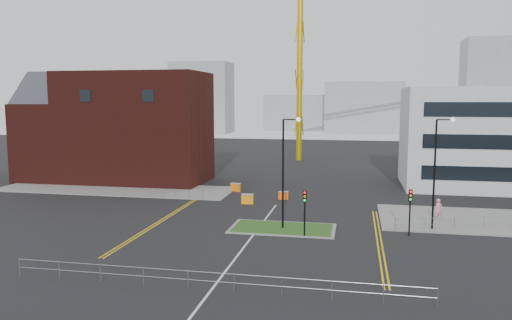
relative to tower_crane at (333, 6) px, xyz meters
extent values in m
plane|color=black|center=(-3.35, -57.20, -26.45)|extent=(200.00, 200.00, 0.00)
cube|color=slate|center=(-23.35, -35.20, -26.39)|extent=(28.00, 8.00, 0.12)
cube|color=slate|center=(-1.35, -49.20, -26.41)|extent=(8.60, 4.60, 0.08)
cube|color=#274D19|center=(-1.35, -49.20, -26.39)|extent=(8.00, 4.00, 0.12)
cube|color=#421410|center=(-23.35, -29.20, -19.45)|extent=(18.00, 10.00, 14.00)
cube|color=black|center=(-27.35, -34.22, -15.45)|extent=(1.40, 0.10, 1.40)
cube|color=black|center=(-19.35, -34.22, -15.45)|extent=(1.40, 0.10, 1.40)
cube|color=#421410|center=(-35.35, -29.20, -21.45)|extent=(6.00, 10.00, 10.00)
cube|color=#2D3038|center=(-35.35, -29.20, -16.45)|extent=(6.40, 8.49, 8.49)
cylinder|color=gold|center=(-5.35, -2.20, -9.28)|extent=(1.00, 1.00, 34.34)
cylinder|color=black|center=(-1.35, -49.20, -21.95)|extent=(0.16, 0.16, 9.00)
cylinder|color=black|center=(-0.75, -49.20, -17.45)|extent=(1.20, 0.10, 0.10)
sphere|color=silver|center=(-0.15, -49.20, -17.45)|extent=(0.36, 0.36, 0.36)
cylinder|color=black|center=(10.65, -47.20, -21.95)|extent=(0.16, 0.16, 9.00)
cylinder|color=black|center=(11.25, -47.20, -17.45)|extent=(1.20, 0.10, 0.10)
sphere|color=silver|center=(11.85, -47.20, -17.45)|extent=(0.36, 0.36, 0.36)
cylinder|color=black|center=(0.65, -51.20, -24.95)|extent=(0.12, 0.12, 3.00)
cube|color=black|center=(0.65, -51.20, -23.25)|extent=(0.28, 0.22, 0.90)
sphere|color=red|center=(0.65, -51.33, -22.95)|extent=(0.18, 0.18, 0.18)
sphere|color=orange|center=(0.65, -51.33, -23.25)|extent=(0.18, 0.18, 0.18)
sphere|color=#0CCC33|center=(0.65, -51.33, -23.55)|extent=(0.18, 0.18, 0.18)
cylinder|color=black|center=(8.65, -49.20, -24.95)|extent=(0.12, 0.12, 3.00)
cube|color=black|center=(8.65, -49.20, -23.25)|extent=(0.28, 0.22, 0.90)
sphere|color=red|center=(8.65, -49.33, -22.95)|extent=(0.18, 0.18, 0.18)
sphere|color=orange|center=(8.65, -49.33, -23.25)|extent=(0.18, 0.18, 0.18)
sphere|color=#0CCC33|center=(8.65, -49.33, -23.55)|extent=(0.18, 0.18, 0.18)
cylinder|color=gray|center=(-3.35, -63.20, -25.40)|extent=(24.00, 0.04, 0.04)
cylinder|color=gray|center=(-3.35, -63.20, -25.90)|extent=(24.00, 0.04, 0.04)
cylinder|color=gray|center=(-15.35, -63.20, -25.90)|extent=(0.05, 0.05, 1.10)
cylinder|color=gray|center=(8.65, -63.20, -25.90)|extent=(0.05, 0.05, 1.10)
cylinder|color=gray|center=(-14.35, -39.20, -25.40)|extent=(6.00, 0.04, 0.04)
cylinder|color=gray|center=(-14.35, -39.20, -25.90)|extent=(6.00, 0.04, 0.04)
cylinder|color=gray|center=(-17.35, -39.20, -25.90)|extent=(0.05, 0.05, 1.10)
cylinder|color=gray|center=(-11.35, -39.20, -25.90)|extent=(0.05, 0.05, 1.10)
cylinder|color=gray|center=(7.65, -48.20, -25.90)|extent=(0.05, 0.05, 1.10)
cube|color=silver|center=(-3.35, -55.20, -26.45)|extent=(0.15, 30.00, 0.01)
cube|color=gold|center=(-12.35, -47.20, -26.45)|extent=(0.12, 24.00, 0.01)
cube|color=gold|center=(-12.05, -47.20, -26.45)|extent=(0.12, 24.00, 0.01)
cube|color=gold|center=(6.15, -51.20, -26.45)|extent=(0.12, 20.00, 0.01)
cube|color=gold|center=(6.45, -51.20, -26.45)|extent=(0.12, 20.00, 0.01)
cube|color=gray|center=(-43.35, 62.80, -15.45)|extent=(18.00, 12.00, 22.00)
cube|color=gray|center=(6.65, 72.80, -18.45)|extent=(24.00, 12.00, 16.00)
cube|color=gray|center=(41.65, 67.80, -12.45)|extent=(14.00, 12.00, 28.00)
cube|color=gray|center=(-11.35, 82.80, -20.45)|extent=(30.00, 12.00, 12.00)
imported|color=pink|center=(11.66, -43.68, -25.48)|extent=(0.85, 0.76, 1.95)
cube|color=orange|center=(-9.08, -33.70, -25.97)|extent=(1.22, 0.57, 0.98)
cube|color=silver|center=(-9.08, -33.70, -25.53)|extent=(1.22, 0.57, 0.12)
cube|color=orange|center=(-6.30, -40.12, -25.95)|extent=(1.24, 0.52, 1.01)
cube|color=silver|center=(-6.30, -40.12, -25.50)|extent=(1.24, 0.52, 0.12)
cube|color=#FF5F0E|center=(-3.04, -37.21, -26.02)|extent=(1.10, 0.62, 0.87)
cube|color=silver|center=(-3.04, -37.21, -25.63)|extent=(1.10, 0.62, 0.10)
camera|label=1|loc=(4.37, -88.87, -15.85)|focal=35.00mm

